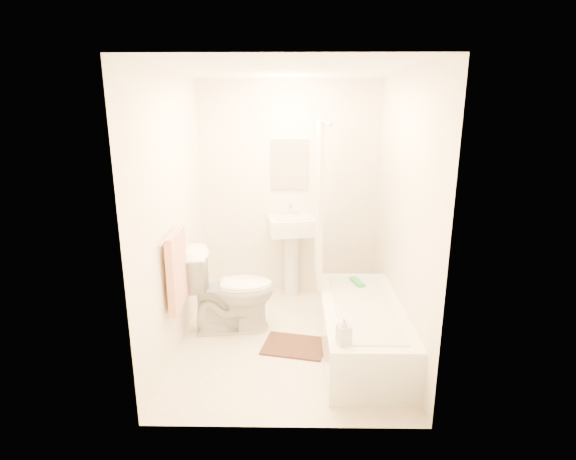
{
  "coord_description": "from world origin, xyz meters",
  "views": [
    {
      "loc": [
        0.06,
        -3.8,
        2.12
      ],
      "look_at": [
        0.0,
        0.25,
        1.0
      ],
      "focal_mm": 28.0,
      "sensor_mm": 36.0,
      "label": 1
    }
  ],
  "objects_px": {
    "soap_bottle": "(344,330)",
    "sink": "(292,253)",
    "bath_mat": "(294,346)",
    "bathtub": "(362,329)",
    "toilet": "(231,290)"
  },
  "relations": [
    {
      "from": "toilet",
      "to": "bathtub",
      "type": "xyz_separation_m",
      "value": [
        1.21,
        -0.41,
        -0.19
      ]
    },
    {
      "from": "toilet",
      "to": "sink",
      "type": "distance_m",
      "value": 1.03
    },
    {
      "from": "toilet",
      "to": "soap_bottle",
      "type": "bearing_deg",
      "value": -144.83
    },
    {
      "from": "bath_mat",
      "to": "soap_bottle",
      "type": "relative_size",
      "value": 2.68
    },
    {
      "from": "bath_mat",
      "to": "sink",
      "type": "bearing_deg",
      "value": 91.47
    },
    {
      "from": "bathtub",
      "to": "toilet",
      "type": "bearing_deg",
      "value": 161.28
    },
    {
      "from": "toilet",
      "to": "bath_mat",
      "type": "bearing_deg",
      "value": -127.1
    },
    {
      "from": "toilet",
      "to": "bath_mat",
      "type": "relative_size",
      "value": 1.52
    },
    {
      "from": "toilet",
      "to": "bathtub",
      "type": "relative_size",
      "value": 0.53
    },
    {
      "from": "sink",
      "to": "toilet",
      "type": "bearing_deg",
      "value": -133.94
    },
    {
      "from": "sink",
      "to": "bathtub",
      "type": "height_order",
      "value": "sink"
    },
    {
      "from": "soap_bottle",
      "to": "sink",
      "type": "bearing_deg",
      "value": 101.7
    },
    {
      "from": "soap_bottle",
      "to": "bathtub",
      "type": "bearing_deg",
      "value": 69.92
    },
    {
      "from": "sink",
      "to": "bathtub",
      "type": "distance_m",
      "value": 1.44
    },
    {
      "from": "toilet",
      "to": "sink",
      "type": "xyz_separation_m",
      "value": [
        0.58,
        0.85,
        0.09
      ]
    }
  ]
}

